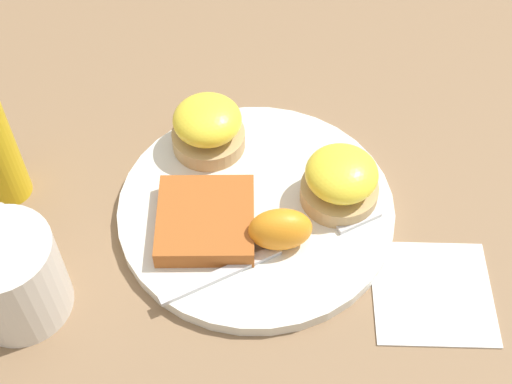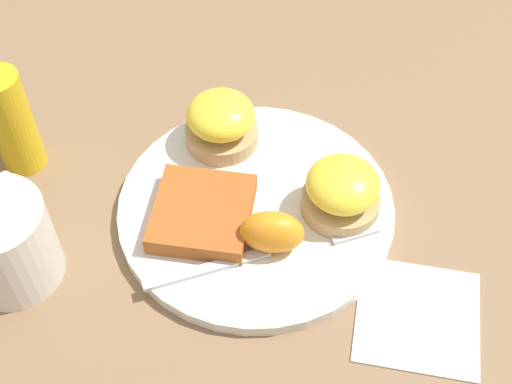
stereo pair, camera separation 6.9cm
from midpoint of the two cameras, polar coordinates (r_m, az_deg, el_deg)
name	(u,v)px [view 2 (the right image)]	position (r m, az deg, el deg)	size (l,w,h in m)	color
ground_plane	(256,213)	(0.72, 2.75, -1.87)	(1.10, 1.10, 0.00)	#846647
plate	(256,209)	(0.71, 2.77, -1.53)	(0.27, 0.27, 0.01)	silver
sandwich_benedict_left	(342,191)	(0.69, 9.75, -0.10)	(0.08, 0.08, 0.06)	tan
sandwich_benedict_right	(221,122)	(0.74, -0.15, 5.47)	(0.08, 0.08, 0.06)	tan
hashbrown_patty	(202,213)	(0.69, -1.45, -1.89)	(0.10, 0.09, 0.02)	#A75522
orange_wedge	(272,232)	(0.66, 4.29, -3.41)	(0.06, 0.04, 0.04)	orange
fork	(279,249)	(0.67, 4.77, -4.75)	(0.06, 0.23, 0.00)	silver
cup	(4,242)	(0.67, -16.75, -4.07)	(0.12, 0.09, 0.09)	silver
napkin	(418,316)	(0.67, 15.74, -9.71)	(0.11, 0.11, 0.00)	white
condiment_bottle	(11,122)	(0.74, -16.51, 5.23)	(0.04, 0.04, 0.12)	gold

